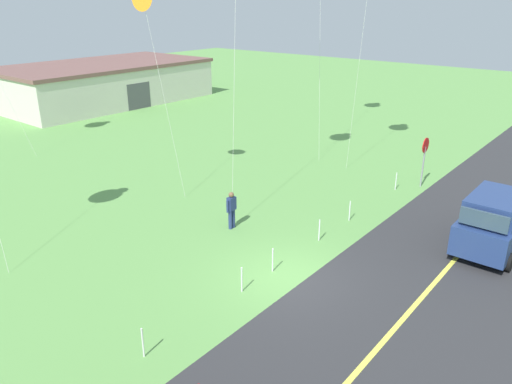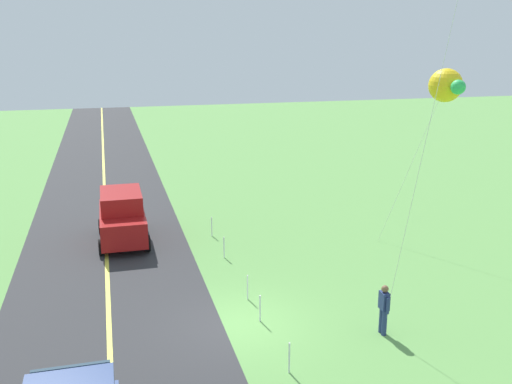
% 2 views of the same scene
% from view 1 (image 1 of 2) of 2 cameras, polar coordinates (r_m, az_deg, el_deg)
% --- Properties ---
extents(ground_plane, '(120.00, 120.00, 0.10)m').
position_cam_1_polar(ground_plane, '(17.15, 3.91, -10.00)').
color(ground_plane, '#60994C').
extents(asphalt_road, '(120.00, 7.00, 0.00)m').
position_cam_1_polar(asphalt_road, '(15.58, 16.39, -14.31)').
color(asphalt_road, '#2D2D30').
rests_on(asphalt_road, ground).
extents(road_centre_stripe, '(120.00, 0.16, 0.00)m').
position_cam_1_polar(road_centre_stripe, '(15.58, 16.39, -14.30)').
color(road_centre_stripe, '#E5E04C').
rests_on(road_centre_stripe, asphalt_road).
extents(car_suv_foreground, '(4.40, 2.12, 2.24)m').
position_cam_1_polar(car_suv_foreground, '(20.45, 25.98, -3.04)').
color(car_suv_foreground, navy).
rests_on(car_suv_foreground, ground).
extents(stop_sign, '(0.76, 0.08, 2.56)m').
position_cam_1_polar(stop_sign, '(25.78, 18.99, 4.35)').
color(stop_sign, gray).
rests_on(stop_sign, ground).
extents(person_adult_near, '(0.58, 0.22, 1.60)m').
position_cam_1_polar(person_adult_near, '(20.18, -2.85, -1.97)').
color(person_adult_near, navy).
rests_on(person_adult_near, ground).
extents(warehouse_distant, '(18.36, 10.20, 3.50)m').
position_cam_1_polar(warehouse_distant, '(48.04, -17.26, 12.04)').
color(warehouse_distant, beige).
rests_on(warehouse_distant, ground).
extents(fence_post_1, '(0.05, 0.05, 0.90)m').
position_cam_1_polar(fence_post_1, '(13.87, -12.99, -16.67)').
color(fence_post_1, silver).
rests_on(fence_post_1, ground).
extents(fence_post_2, '(0.05, 0.05, 0.90)m').
position_cam_1_polar(fence_post_2, '(16.10, -1.67, -10.13)').
color(fence_post_2, silver).
rests_on(fence_post_2, ground).
extents(fence_post_3, '(0.05, 0.05, 0.90)m').
position_cam_1_polar(fence_post_3, '(17.21, 1.95, -7.89)').
color(fence_post_3, silver).
rests_on(fence_post_3, ground).
extents(fence_post_4, '(0.05, 0.05, 0.90)m').
position_cam_1_polar(fence_post_4, '(19.44, 7.36, -4.42)').
color(fence_post_4, silver).
rests_on(fence_post_4, ground).
extents(fence_post_5, '(0.05, 0.05, 0.90)m').
position_cam_1_polar(fence_post_5, '(21.38, 10.82, -2.16)').
color(fence_post_5, silver).
rests_on(fence_post_5, ground).
extents(fence_post_6, '(0.05, 0.05, 0.90)m').
position_cam_1_polar(fence_post_6, '(25.35, 15.94, 1.20)').
color(fence_post_6, silver).
rests_on(fence_post_6, ground).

